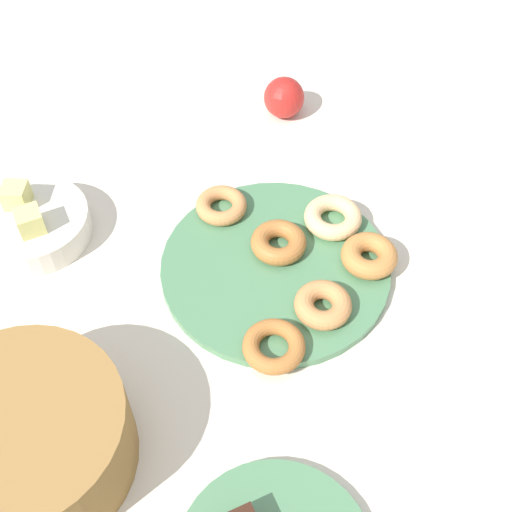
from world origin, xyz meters
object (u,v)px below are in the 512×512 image
Objects in this scene: donut_5 at (221,206)px; donut_4 at (369,256)px; donut_2 at (333,217)px; donut_3 at (274,346)px; basket at (26,440)px; melon_chunk_left at (30,221)px; apple at (284,97)px; fruit_bowl at (34,225)px; donut_0 at (278,242)px; melon_chunk_right at (16,195)px; donut_plate at (275,267)px; donut_1 at (323,305)px.

donut_4 is at bearing -134.59° from donut_5.
donut_3 is (-0.18, 0.16, -0.00)m from donut_2.
donut_4 is 0.51m from basket.
melon_chunk_left is 0.50× the size of apple.
fruit_bowl is 4.68× the size of melon_chunk_left.
fruit_bowl is (0.32, 0.27, -0.00)m from donut_3.
fruit_bowl is (0.14, 0.43, -0.01)m from donut_2.
basket is 3.33× the size of apple.
donut_0 is 0.13m from donut_4.
fruit_bowl is 0.05m from melon_chunk_right.
fruit_bowl is at bearing 0.00° from melon_chunk_left.
melon_chunk_left is (0.20, 0.45, 0.03)m from donut_4.
fruit_bowl reaches higher than donut_plate.
apple is (0.43, -0.11, 0.01)m from donut_1.
donut_3 is 0.40m from melon_chunk_left.
fruit_bowl is at bearing -156.80° from melon_chunk_right.
donut_5 is (0.08, 0.15, -0.00)m from donut_2.
melon_chunk_left and melon_chunk_right have the same top height.
donut_0 is 1.00× the size of donut_4.
fruit_bowl is (0.06, 0.28, -0.00)m from donut_5.
melon_chunk_left is (0.29, 0.27, 0.04)m from donut_3.
melon_chunk_right reaches higher than apple.
donut_1 is at bearing -130.54° from melon_chunk_right.
donut_3 is at bearing 157.53° from donut_0.
apple reaches higher than donut_3.
donut_0 is at bearing 157.83° from apple.
donut_4 is 0.34× the size of basket.
donut_1 is at bearing -128.74° from fruit_bowl.
basket is 0.39m from melon_chunk_right.
donut_0 is 0.36m from melon_chunk_left.
melon_chunk_right is at bearing 61.54° from donut_0.
donut_3 is at bearing -140.16° from fruit_bowl.
donut_plate is 3.81× the size of donut_2.
melon_chunk_left is at bearing 75.74° from donut_2.
donut_4 is 0.53m from melon_chunk_right.
donut_plate is at bearing -161.49° from donut_5.
donut_plate is at bearing 151.58° from donut_0.
melon_chunk_right is at bearing 103.88° from apple.
donut_1 is (-0.12, -0.02, 0.00)m from donut_0.
donut_5 is 0.44m from basket.
melon_chunk_right is (0.06, 0.01, 0.00)m from melon_chunk_left.
apple reaches higher than donut_4.
donut_plate is 4.03× the size of donut_3.
fruit_bowl is at bearing 64.62° from donut_0.
donut_1 is 0.97× the size of donut_4.
donut_2 reaches higher than donut_plate.
donut_3 is (-0.16, 0.07, -0.00)m from donut_0.
donut_5 is (0.26, -0.01, 0.00)m from donut_3.
donut_2 is at bearing -67.25° from donut_plate.
apple is at bearing -69.07° from melon_chunk_left.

